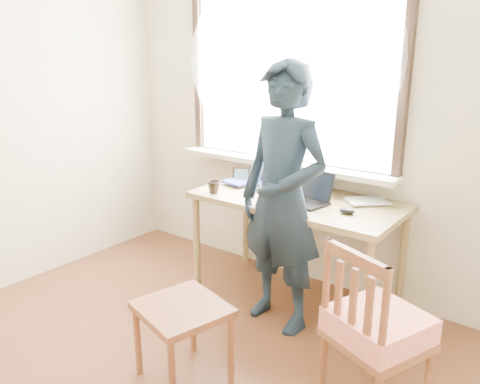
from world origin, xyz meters
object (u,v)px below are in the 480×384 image
Objects in this scene: mug_white at (298,186)px; mug_dark at (214,187)px; desk at (296,209)px; laptop at (308,195)px; side_chair at (376,328)px; person at (283,200)px; work_chair at (183,317)px.

mug_white is 0.61m from mug_dark.
desk is at bearing -61.25° from mug_white.
laptop reaches higher than mug_white.
person is (-0.81, 0.44, 0.38)m from side_chair.
laptop reaches higher than mug_dark.
laptop is 0.29m from person.
laptop is 0.20× the size of person.
person reaches higher than work_chair.
laptop is 3.56× the size of mug_dark.
mug_dark is at bearing 160.73° from side_chair.
side_chair is at bearing 22.57° from work_chair.
mug_dark is at bearing -138.90° from mug_white.
desk is 4.26× the size of laptop.
person is (0.10, 0.82, 0.48)m from work_chair.
work_chair is (0.06, -1.28, -0.44)m from mug_white.
side_chair is (0.91, 0.38, 0.09)m from work_chair.
mug_white is 1.18× the size of mug_dark.
mug_white is 0.21× the size of work_chair.
laptop reaches higher than side_chair.
desk is at bearing 89.24° from work_chair.
person is (0.08, -0.32, 0.16)m from desk.
mug_white is 0.49m from person.
desk reaches higher than work_chair.
laptop is at bearing 83.82° from work_chair.
person is at bearing 151.56° from side_chair.
mug_dark is 0.11× the size of side_chair.
laptop is at bearing -44.31° from mug_white.
side_chair is 0.53× the size of person.
mug_white is at bearing 116.29° from person.
desk is 1.60× the size of side_chair.
side_chair reaches higher than mug_dark.
work_chair is at bearing -96.18° from laptop.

